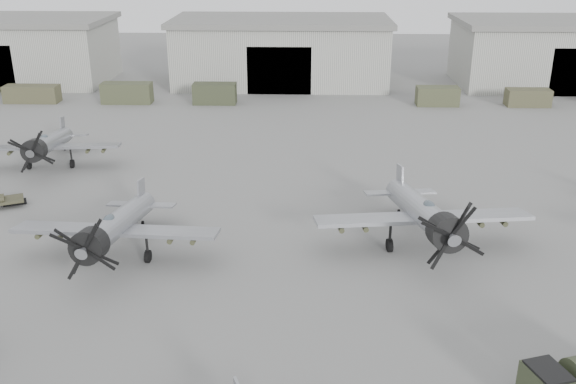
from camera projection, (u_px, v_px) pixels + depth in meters
name	position (u px, v px, depth m)	size (l,w,h in m)	color
ground	(229.00, 358.00, 30.82)	(220.00, 220.00, 0.00)	slate
hangar_left	(4.00, 49.00, 87.77)	(29.00, 14.80, 8.70)	#B4B5A9
hangar_center	(281.00, 51.00, 86.68)	(29.00, 14.80, 8.70)	#B4B5A9
hangar_right	(565.00, 52.00, 85.58)	(29.00, 14.80, 8.70)	#B4B5A9
support_truck_1	(32.00, 94.00, 77.68)	(6.50, 2.20, 2.06)	#47462E
support_truck_2	(127.00, 93.00, 77.27)	(5.98, 2.20, 2.45)	#3F442C
support_truck_3	(215.00, 94.00, 76.97)	(5.14, 2.20, 2.45)	#353A26
support_truck_5	(437.00, 96.00, 76.24)	(4.97, 2.20, 2.22)	#43472E
support_truck_6	(528.00, 98.00, 75.97)	(5.08, 2.20, 2.02)	#48472F
aircraft_mid_1	(114.00, 228.00, 39.08)	(12.78, 11.50, 5.11)	gray
aircraft_mid_2	(425.00, 215.00, 40.39)	(14.00, 12.60, 5.56)	#9B9EA4
aircraft_far_0	(47.00, 144.00, 54.99)	(12.25, 11.03, 4.87)	gray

